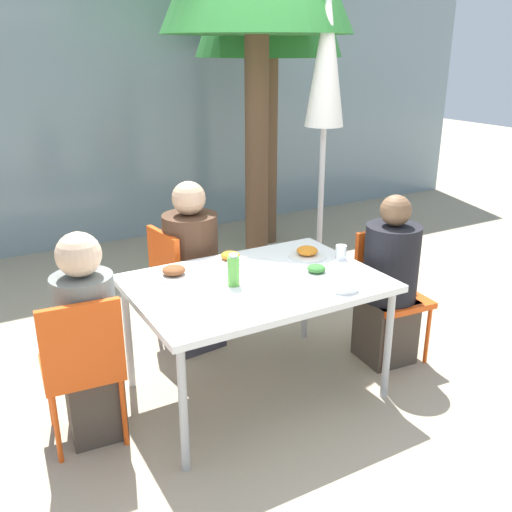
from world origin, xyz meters
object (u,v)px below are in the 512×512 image
(person_left, at_px, (89,342))
(person_far, at_px, (192,272))
(person_right, at_px, (389,286))
(salad_bowl, at_px, (344,286))
(chair_right, at_px, (387,284))
(chair_far, at_px, (178,279))
(chair_left, at_px, (82,361))
(bottle, at_px, (234,271))
(closed_umbrella, at_px, (326,80))
(drinking_cup, at_px, (341,252))

(person_left, relative_size, person_far, 0.98)
(person_right, relative_size, salad_bowl, 7.56)
(chair_right, bearing_deg, chair_far, -28.73)
(chair_far, height_order, salad_bowl, chair_far)
(chair_left, xyz_separation_m, bottle, (0.88, -0.01, 0.33))
(person_left, height_order, closed_umbrella, closed_umbrella)
(person_far, relative_size, bottle, 6.38)
(person_far, bearing_deg, chair_left, -58.37)
(closed_umbrella, bearing_deg, person_right, -97.02)
(chair_right, distance_m, person_far, 1.34)
(person_left, relative_size, chair_far, 1.35)
(person_far, xyz_separation_m, salad_bowl, (0.45, -1.11, 0.21))
(chair_right, distance_m, bottle, 1.21)
(person_left, xyz_separation_m, bottle, (0.82, -0.08, 0.28))
(chair_right, bearing_deg, person_left, 2.26)
(drinking_cup, bearing_deg, person_right, -21.20)
(bottle, bearing_deg, person_right, -3.98)
(chair_left, height_order, person_far, person_far)
(person_far, bearing_deg, chair_far, -121.96)
(drinking_cup, bearing_deg, person_far, 136.33)
(person_left, bearing_deg, chair_left, -121.96)
(person_right, height_order, salad_bowl, person_right)
(chair_left, relative_size, salad_bowl, 5.69)
(chair_far, bearing_deg, bottle, -4.70)
(chair_left, height_order, chair_far, same)
(chair_left, relative_size, person_far, 0.73)
(chair_far, bearing_deg, chair_left, -54.16)
(chair_right, distance_m, chair_far, 1.44)
(chair_left, bearing_deg, person_left, 58.04)
(person_right, bearing_deg, chair_far, -32.51)
(chair_far, xyz_separation_m, salad_bowl, (0.53, -1.15, 0.26))
(chair_left, height_order, salad_bowl, chair_left)
(person_left, xyz_separation_m, closed_umbrella, (2.05, 0.80, 1.23))
(person_far, bearing_deg, drinking_cup, 39.50)
(person_far, distance_m, drinking_cup, 1.05)
(person_right, distance_m, chair_far, 1.43)
(person_far, xyz_separation_m, bottle, (-0.06, -0.75, 0.28))
(chair_left, distance_m, closed_umbrella, 2.62)
(bottle, distance_m, salad_bowl, 0.62)
(closed_umbrella, bearing_deg, person_far, -173.40)
(chair_far, bearing_deg, chair_right, 49.71)
(drinking_cup, bearing_deg, chair_far, 137.88)
(closed_umbrella, xyz_separation_m, salad_bowl, (-0.73, -1.25, -1.02))
(person_left, bearing_deg, chair_right, 2.36)
(chair_left, distance_m, chair_right, 2.04)
(chair_far, height_order, drinking_cup, chair_far)
(person_right, distance_m, closed_umbrella, 1.58)
(chair_right, relative_size, closed_umbrella, 0.35)
(chair_far, distance_m, drinking_cup, 1.14)
(bottle, distance_m, drinking_cup, 0.80)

